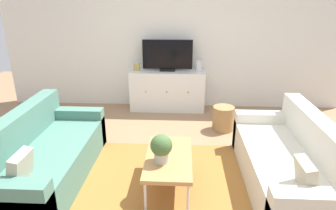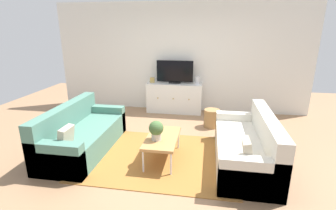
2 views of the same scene
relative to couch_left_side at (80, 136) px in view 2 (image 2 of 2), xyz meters
The scene contains 12 objects.
ground_plane 1.46m from the couch_left_side, ahead, with size 10.00×10.00×0.00m, color #997251.
wall_back 3.20m from the couch_left_side, 61.61° to the left, with size 6.40×0.12×2.70m, color silver.
area_rug 1.46m from the couch_left_side, ahead, with size 2.50×1.90×0.01m, color #9E662D.
couch_left_side is the anchor object (origin of this frame).
couch_right_side 2.87m from the couch_left_side, ahead, with size 0.84×1.91×0.81m.
coffee_table 1.50m from the couch_left_side, ahead, with size 0.50×0.94×0.41m.
potted_plant 1.47m from the couch_left_side, ahead, with size 0.23×0.23×0.31m.
tv_console 2.73m from the couch_left_side, 60.56° to the left, with size 1.38×0.47×0.75m.
flat_screen_tv 2.85m from the couch_left_side, 60.76° to the left, with size 0.91×0.16×0.57m.
glass_vase 3.10m from the couch_left_side, 51.18° to the left, with size 0.11×0.11×0.20m, color silver.
mantel_clock 2.55m from the couch_left_side, 72.02° to the left, with size 0.11×0.07×0.13m, color tan.
wicker_basket 2.73m from the couch_left_side, 33.04° to the left, with size 0.34×0.34×0.39m, color #9E7547.
Camera 2 is at (0.76, -3.84, 2.09)m, focal length 26.80 mm.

